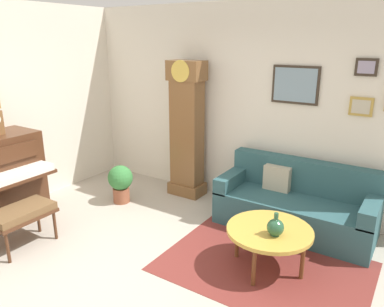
# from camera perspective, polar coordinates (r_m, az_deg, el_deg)

# --- Properties ---
(ground_plane) EXTENTS (6.40, 6.00, 0.10)m
(ground_plane) POSITION_cam_1_polar(r_m,az_deg,el_deg) (4.02, -8.99, -18.98)
(ground_plane) COLOR #B2A899
(wall_back) EXTENTS (5.30, 0.13, 2.80)m
(wall_back) POSITION_cam_1_polar(r_m,az_deg,el_deg) (5.33, 7.93, 7.26)
(wall_back) COLOR silver
(wall_back) RESTS_ON ground_plane
(area_rug) EXTENTS (2.10, 1.50, 0.01)m
(area_rug) POSITION_cam_1_polar(r_m,az_deg,el_deg) (4.18, 10.92, -16.61)
(area_rug) COLOR maroon
(area_rug) RESTS_ON ground_plane
(piano_bench) EXTENTS (0.42, 0.70, 0.48)m
(piano_bench) POSITION_cam_1_polar(r_m,az_deg,el_deg) (4.69, -24.68, -8.44)
(piano_bench) COLOR #4C2B19
(piano_bench) RESTS_ON ground_plane
(grandfather_clock) EXTENTS (0.52, 0.34, 2.03)m
(grandfather_clock) POSITION_cam_1_polar(r_m,az_deg,el_deg) (5.52, -0.79, 3.11)
(grandfather_clock) COLOR brown
(grandfather_clock) RESTS_ON ground_plane
(couch) EXTENTS (1.90, 0.80, 0.84)m
(couch) POSITION_cam_1_polar(r_m,az_deg,el_deg) (4.89, 15.60, -7.56)
(couch) COLOR #2D565B
(couch) RESTS_ON ground_plane
(coffee_table) EXTENTS (0.88, 0.88, 0.45)m
(coffee_table) POSITION_cam_1_polar(r_m,az_deg,el_deg) (3.97, 11.79, -11.63)
(coffee_table) COLOR gold
(coffee_table) RESTS_ON ground_plane
(green_jug) EXTENTS (0.17, 0.17, 0.24)m
(green_jug) POSITION_cam_1_polar(r_m,az_deg,el_deg) (3.81, 12.66, -10.96)
(green_jug) COLOR #234C33
(green_jug) RESTS_ON coffee_table
(potted_plant) EXTENTS (0.36, 0.36, 0.56)m
(potted_plant) POSITION_cam_1_polar(r_m,az_deg,el_deg) (5.52, -10.89, -4.21)
(potted_plant) COLOR #935138
(potted_plant) RESTS_ON ground_plane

